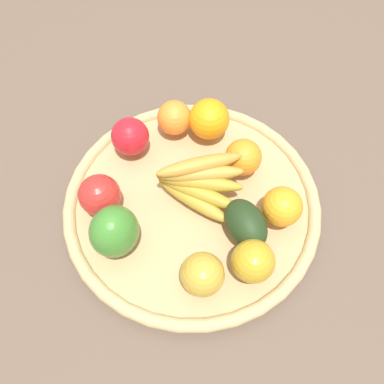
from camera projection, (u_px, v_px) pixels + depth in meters
The scene contains 13 objects.
ground_plane at pixel (192, 207), 0.75m from camera, with size 2.40×2.40×0.00m, color brown.
basket at pixel (192, 202), 0.74m from camera, with size 0.47×0.47×0.03m.
banana_bunch at pixel (198, 182), 0.69m from camera, with size 0.16×0.12×0.08m.
orange_3 at pixel (282, 207), 0.67m from camera, with size 0.07×0.07×0.07m, color orange.
apple_0 at pixel (200, 274), 0.61m from camera, with size 0.07×0.07×0.07m, color gold.
bell_pepper at pixel (114, 231), 0.63m from camera, with size 0.08×0.08×0.10m, color #3B7D2B.
orange_2 at pixel (243, 157), 0.73m from camera, with size 0.07×0.07×0.07m, color orange.
apple_1 at pixel (253, 261), 0.62m from camera, with size 0.07×0.07×0.07m, color gold.
orange_1 at pixel (209, 119), 0.77m from camera, with size 0.08×0.08×0.08m, color orange.
apple_2 at pixel (130, 137), 0.75m from camera, with size 0.07×0.07×0.07m, color red.
avocado at pixel (246, 223), 0.66m from camera, with size 0.09×0.06×0.06m, color #1E3317.
apple_3 at pixel (100, 197), 0.68m from camera, with size 0.07×0.07×0.07m, color red.
orange_0 at pixel (174, 118), 0.78m from camera, with size 0.07×0.07×0.07m, color orange.
Camera 1 is at (-0.04, -0.36, 0.66)m, focal length 37.16 mm.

